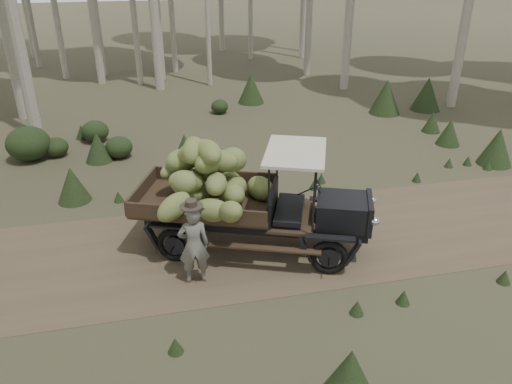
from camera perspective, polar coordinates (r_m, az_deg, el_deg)
ground at (r=11.83m, az=8.64°, el=-4.83°), size 120.00×120.00×0.00m
dirt_track at (r=11.83m, az=8.64°, el=-4.81°), size 70.00×4.00×0.01m
banana_truck at (r=10.61m, az=-3.02°, el=0.71°), size 5.32×3.39×2.54m
farmer at (r=9.80m, az=-7.13°, el=-5.94°), size 0.62×0.46×1.81m
undergrowth at (r=12.59m, az=4.82°, el=0.14°), size 18.55×22.36×1.37m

